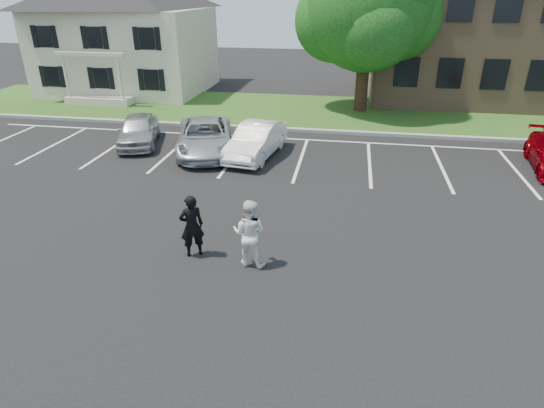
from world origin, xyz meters
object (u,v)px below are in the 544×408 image
object	(u,v)px
house	(126,31)
car_silver_west	(138,130)
car_white_sedan	(256,141)
car_silver_minivan	(205,137)
tree	(370,10)
man_black_suit	(192,226)
man_white_shirt	(249,233)

from	to	relation	value
house	car_silver_west	distance (m)	12.91
car_white_sedan	car_silver_minivan	bearing A→B (deg)	-175.22
car_silver_west	car_white_sedan	bearing A→B (deg)	-24.35
car_silver_west	car_silver_minivan	size ratio (longest dim) A/B	0.80
tree	car_white_sedan	xyz separation A→B (m)	(-4.39, -8.60, -4.67)
house	man_black_suit	bearing A→B (deg)	-60.89
tree	car_silver_west	world-z (taller)	tree
house	car_white_sedan	size ratio (longest dim) A/B	2.48
man_white_shirt	house	bearing A→B (deg)	-51.18
tree	car_silver_west	xyz separation A→B (m)	(-9.92, -7.89, -4.68)
car_silver_minivan	man_white_shirt	bearing A→B (deg)	-81.77
man_white_shirt	car_silver_minivan	size ratio (longest dim) A/B	0.36
man_black_suit	car_silver_minivan	size ratio (longest dim) A/B	0.35
man_black_suit	car_silver_minivan	distance (m)	8.36
house	car_white_sedan	xyz separation A→B (m)	(11.11, -11.92, -3.15)
house	tree	bearing A→B (deg)	-12.07
car_silver_minivan	man_black_suit	bearing A→B (deg)	-91.06
man_white_shirt	car_silver_west	xyz separation A→B (m)	(-7.02, 8.80, -0.23)
man_black_suit	car_silver_minivan	xyz separation A→B (m)	(-2.19, 8.07, -0.18)
car_white_sedan	man_black_suit	bearing A→B (deg)	-81.68
man_black_suit	tree	bearing A→B (deg)	-135.95
tree	car_white_sedan	size ratio (longest dim) A/B	2.12
car_silver_minivan	car_white_sedan	xyz separation A→B (m)	(2.26, -0.16, 0.00)
man_black_suit	man_white_shirt	size ratio (longest dim) A/B	0.96
house	car_silver_minivan	world-z (taller)	house
man_black_suit	car_white_sedan	distance (m)	7.91
man_white_shirt	car_silver_minivan	distance (m)	9.06
house	car_silver_minivan	xyz separation A→B (m)	(8.85, -11.76, -3.15)
man_black_suit	car_white_sedan	bearing A→B (deg)	-121.36
house	man_black_suit	world-z (taller)	house
tree	car_white_sedan	bearing A→B (deg)	-117.03
tree	man_white_shirt	size ratio (longest dim) A/B	4.92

